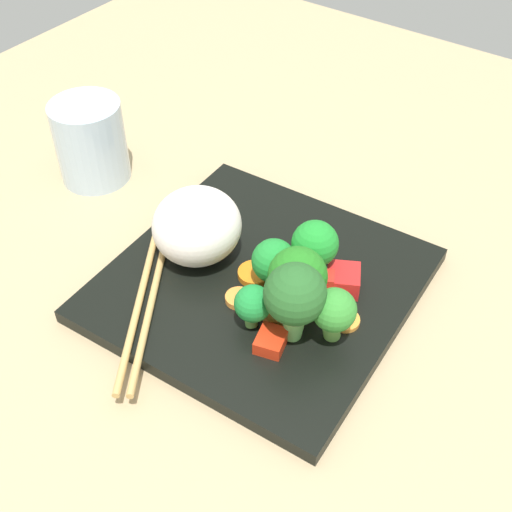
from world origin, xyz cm
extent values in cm
cube|color=tan|center=(0.00, 0.00, -1.00)|extent=(110.00, 110.00, 2.00)
cube|color=black|center=(0.00, 0.00, 0.65)|extent=(26.23, 26.23, 1.31)
ellipsoid|color=white|center=(0.64, -6.34, 4.71)|extent=(10.15, 9.98, 6.80)
cylinder|color=#629E45|center=(4.62, 2.34, 2.13)|extent=(1.59, 1.72, 1.83)
sphere|color=#1E8637|center=(4.57, 2.52, 3.81)|extent=(3.08, 3.08, 3.08)
cylinder|color=#5E9449|center=(1.02, 4.70, 2.59)|extent=(2.62, 2.71, 2.73)
sphere|color=#22751E|center=(1.20, 4.50, 5.29)|extent=(4.85, 4.85, 4.85)
cylinder|color=#70BD5D|center=(3.52, 5.82, 2.88)|extent=(2.71, 2.63, 3.36)
sphere|color=#255B25|center=(3.77, 5.88, 6.28)|extent=(4.91, 4.91, 4.91)
cylinder|color=#589B41|center=(0.10, 1.68, 2.26)|extent=(1.19, 1.34, 2.00)
sphere|color=#1E8530|center=(-0.19, 1.39, 4.30)|extent=(3.81, 3.81, 3.81)
cylinder|color=#77B754|center=(-2.92, 3.53, 2.47)|extent=(1.42, 1.20, 2.44)
sphere|color=#1F8C2C|center=(-2.99, 3.53, 5.16)|extent=(4.04, 4.04, 4.04)
cylinder|color=#6AAC46|center=(2.10, 8.37, 2.54)|extent=(2.07, 1.69, 2.70)
sphere|color=#358931|center=(2.35, 8.59, 4.94)|extent=(3.50, 3.50, 3.50)
cylinder|color=orange|center=(3.15, -0.12, 1.59)|extent=(3.24, 3.24, 0.56)
cylinder|color=orange|center=(-4.00, 1.79, 1.56)|extent=(2.46, 2.46, 0.51)
cylinder|color=orange|center=(0.07, 8.53, 1.52)|extent=(2.63, 2.63, 0.42)
cylinder|color=orange|center=(-0.07, 6.49, 1.57)|extent=(3.22, 3.22, 0.52)
cylinder|color=orange|center=(0.36, -0.59, 1.61)|extent=(4.18, 4.18, 0.61)
cylinder|color=orange|center=(2.76, 3.60, 1.66)|extent=(3.43, 3.43, 0.71)
cube|color=red|center=(-1.65, 5.19, 2.43)|extent=(2.35, 2.58, 2.24)
cube|color=red|center=(5.59, 5.01, 1.91)|extent=(3.10, 2.80, 1.21)
cube|color=red|center=(-3.26, 6.38, 2.26)|extent=(3.91, 3.85, 1.90)
cylinder|color=tan|center=(7.06, -7.39, 1.61)|extent=(18.91, 12.26, 0.62)
cylinder|color=tan|center=(6.50, -6.51, 1.61)|extent=(18.91, 12.26, 0.62)
cylinder|color=silver|center=(-3.62, -23.93, 4.32)|extent=(7.25, 7.25, 8.63)
camera|label=1|loc=(33.70, 23.60, 43.15)|focal=47.00mm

